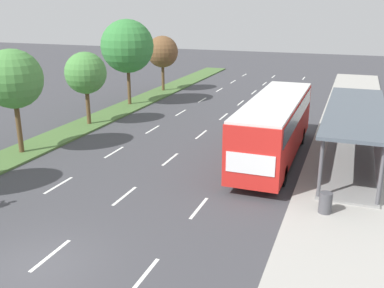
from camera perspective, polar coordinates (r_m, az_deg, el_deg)
name	(u,v)px	position (r m, az deg, el deg)	size (l,w,h in m)	color
ground_plane	(36,267)	(15.63, -19.47, -14.72)	(140.00, 140.00, 0.00)	#424247
median_strip	(118,111)	(35.44, -9.55, 4.25)	(2.60, 52.00, 0.12)	#4C7038
sidewalk_right	(352,132)	(30.91, 20.04, 1.47)	(4.50, 52.00, 0.15)	#ADAAA3
lane_divider_left	(168,120)	(32.31, -3.16, 3.06)	(0.14, 48.60, 0.01)	white
lane_divider_center	(213,125)	(31.12, 2.77, 2.50)	(0.14, 48.60, 0.01)	white
lane_divider_right	(262,129)	(30.29, 9.09, 1.87)	(0.14, 48.60, 0.01)	white
bus_shelter	(359,130)	(24.43, 20.83, 1.66)	(2.90, 11.86, 2.86)	gray
bus	(275,123)	(23.98, 10.64, 2.73)	(2.54, 11.29, 3.37)	red
median_tree_second	(13,79)	(25.88, -22.15, 7.77)	(3.22, 3.22, 5.76)	brown
median_tree_third	(86,73)	(31.12, -13.60, 8.90)	(2.84, 2.84, 4.97)	brown
median_tree_fourth	(127,46)	(36.86, -8.37, 12.40)	(4.28, 4.28, 6.90)	brown
median_tree_fifth	(162,52)	(42.90, -3.84, 11.80)	(2.98, 2.98, 5.19)	brown
trash_bin	(325,203)	(18.44, 16.87, -7.28)	(0.52, 0.52, 0.85)	#4C4C51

